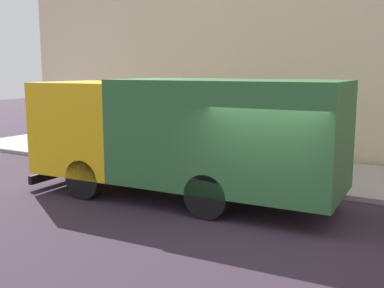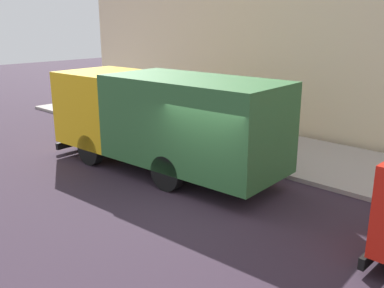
# 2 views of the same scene
# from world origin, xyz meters

# --- Properties ---
(ground) EXTENTS (80.00, 80.00, 0.00)m
(ground) POSITION_xyz_m (0.00, 0.00, 0.00)
(ground) COLOR #312432
(sidewalk) EXTENTS (4.26, 30.00, 0.13)m
(sidewalk) POSITION_xyz_m (5.13, 0.00, 0.07)
(sidewalk) COLOR #A69C97
(sidewalk) RESTS_ON ground
(large_utility_truck) EXTENTS (2.99, 8.19, 3.04)m
(large_utility_truck) POSITION_xyz_m (0.99, 2.69, 1.73)
(large_utility_truck) COLOR yellow
(large_utility_truck) RESTS_ON ground
(pedestrian_walking) EXTENTS (0.54, 0.54, 1.74)m
(pedestrian_walking) POSITION_xyz_m (6.31, 4.46, 1.05)
(pedestrian_walking) COLOR brown
(pedestrian_walking) RESTS_ON sidewalk
(pedestrian_standing) EXTENTS (0.54, 0.54, 1.59)m
(pedestrian_standing) POSITION_xyz_m (5.76, 1.52, 0.96)
(pedestrian_standing) COLOR brown
(pedestrian_standing) RESTS_ON sidewalk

